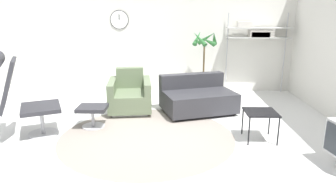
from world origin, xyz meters
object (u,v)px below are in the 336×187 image
shelf_unit (257,33)px  lounge_chair (16,87)px  side_table (261,114)px  armchair_red (130,96)px  ottoman (93,112)px  potted_plant (204,67)px  couch_low (197,99)px

shelf_unit → lounge_chair: bearing=-146.7°
side_table → shelf_unit: (0.59, 2.67, 0.97)m
shelf_unit → armchair_red: bearing=-152.9°
ottoman → shelf_unit: bearing=35.6°
lounge_chair → potted_plant: (2.88, 2.39, -0.12)m
side_table → potted_plant: (-0.57, 2.40, 0.26)m
lounge_chair → side_table: lounge_chair is taller
lounge_chair → side_table: size_ratio=2.87×
ottoman → shelf_unit: (3.10, 2.22, 1.10)m
lounge_chair → side_table: bearing=65.1°
ottoman → potted_plant: (1.94, 1.96, 0.40)m
lounge_chair → shelf_unit: 4.87m
armchair_red → potted_plant: (1.47, 1.08, 0.37)m
potted_plant → shelf_unit: (1.17, 0.27, 0.70)m
couch_low → potted_plant: (0.22, 1.13, 0.40)m
armchair_red → side_table: bearing=140.1°
ottoman → shelf_unit: 3.97m
lounge_chair → shelf_unit: shelf_unit is taller
armchair_red → potted_plant: size_ratio=0.68×
ottoman → armchair_red: armchair_red is taller
armchair_red → side_table: (2.04, -1.33, 0.11)m
couch_low → shelf_unit: (1.39, 1.40, 1.10)m
ottoman → shelf_unit: size_ratio=0.25×
side_table → armchair_red: bearing=147.0°
potted_plant → armchair_red: bearing=-143.7°
armchair_red → side_table: 2.44m
lounge_chair → ottoman: 1.16m
couch_low → side_table: 1.51m
side_table → lounge_chair: bearing=179.7°
side_table → ottoman: bearing=169.9°
armchair_red → side_table: armchair_red is taller
couch_low → potted_plant: bearing=-119.2°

